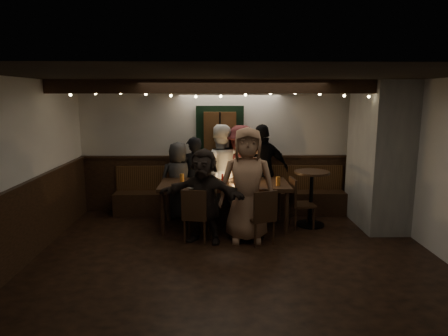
{
  "coord_description": "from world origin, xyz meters",
  "views": [
    {
      "loc": [
        -0.28,
        -5.53,
        2.35
      ],
      "look_at": [
        -0.13,
        1.6,
        1.05
      ],
      "focal_mm": 32.0,
      "sensor_mm": 36.0,
      "label": 1
    }
  ],
  "objects_px": {
    "person_e": "(263,171)",
    "person_f": "(204,196)",
    "person_g": "(247,185)",
    "chair_end": "(298,200)",
    "dining_table": "(224,187)",
    "person_b": "(194,177)",
    "person_a": "(179,180)",
    "person_d": "(241,171)",
    "chair_near_right": "(262,214)",
    "person_c": "(220,171)",
    "chair_near_left": "(195,213)",
    "high_top": "(311,191)"
  },
  "relations": [
    {
      "from": "chair_near_right",
      "to": "person_e",
      "type": "bearing_deg",
      "value": 83.52
    },
    {
      "from": "chair_near_right",
      "to": "chair_end",
      "type": "height_order",
      "value": "chair_end"
    },
    {
      "from": "person_a",
      "to": "person_g",
      "type": "distance_m",
      "value": 1.82
    },
    {
      "from": "chair_near_right",
      "to": "chair_end",
      "type": "xyz_separation_m",
      "value": [
        0.73,
        0.83,
        0.01
      ]
    },
    {
      "from": "high_top",
      "to": "person_c",
      "type": "bearing_deg",
      "value": 159.05
    },
    {
      "from": "chair_near_left",
      "to": "chair_near_right",
      "type": "height_order",
      "value": "chair_near_left"
    },
    {
      "from": "person_e",
      "to": "person_g",
      "type": "relative_size",
      "value": 0.97
    },
    {
      "from": "dining_table",
      "to": "person_a",
      "type": "bearing_deg",
      "value": 143.26
    },
    {
      "from": "person_f",
      "to": "person_e",
      "type": "bearing_deg",
      "value": 70.24
    },
    {
      "from": "dining_table",
      "to": "chair_end",
      "type": "xyz_separation_m",
      "value": [
        1.32,
        -0.05,
        -0.23
      ]
    },
    {
      "from": "person_b",
      "to": "person_c",
      "type": "relative_size",
      "value": 0.87
    },
    {
      "from": "high_top",
      "to": "person_f",
      "type": "relative_size",
      "value": 0.66
    },
    {
      "from": "person_d",
      "to": "person_e",
      "type": "xyz_separation_m",
      "value": [
        0.42,
        -0.03,
        0.01
      ]
    },
    {
      "from": "high_top",
      "to": "person_d",
      "type": "relative_size",
      "value": 0.57
    },
    {
      "from": "chair_near_right",
      "to": "person_g",
      "type": "distance_m",
      "value": 0.53
    },
    {
      "from": "dining_table",
      "to": "chair_near_left",
      "type": "relative_size",
      "value": 2.55
    },
    {
      "from": "person_d",
      "to": "chair_near_right",
      "type": "bearing_deg",
      "value": 104.48
    },
    {
      "from": "high_top",
      "to": "person_e",
      "type": "xyz_separation_m",
      "value": [
        -0.82,
        0.62,
        0.27
      ]
    },
    {
      "from": "chair_end",
      "to": "person_d",
      "type": "distance_m",
      "value": 1.3
    },
    {
      "from": "chair_near_left",
      "to": "person_b",
      "type": "height_order",
      "value": "person_b"
    },
    {
      "from": "person_f",
      "to": "dining_table",
      "type": "bearing_deg",
      "value": 82.94
    },
    {
      "from": "high_top",
      "to": "dining_table",
      "type": "bearing_deg",
      "value": -177.42
    },
    {
      "from": "person_e",
      "to": "person_f",
      "type": "relative_size",
      "value": 1.18
    },
    {
      "from": "chair_end",
      "to": "person_e",
      "type": "bearing_deg",
      "value": 126.63
    },
    {
      "from": "person_c",
      "to": "person_e",
      "type": "bearing_deg",
      "value": 179.43
    },
    {
      "from": "person_c",
      "to": "dining_table",
      "type": "bearing_deg",
      "value": 96.07
    },
    {
      "from": "chair_end",
      "to": "person_a",
      "type": "height_order",
      "value": "person_a"
    },
    {
      "from": "person_b",
      "to": "person_e",
      "type": "relative_size",
      "value": 0.87
    },
    {
      "from": "chair_end",
      "to": "dining_table",
      "type": "bearing_deg",
      "value": 178.04
    },
    {
      "from": "high_top",
      "to": "person_a",
      "type": "relative_size",
      "value": 0.68
    },
    {
      "from": "dining_table",
      "to": "person_a",
      "type": "distance_m",
      "value": 1.09
    },
    {
      "from": "dining_table",
      "to": "person_b",
      "type": "distance_m",
      "value": 0.87
    },
    {
      "from": "person_a",
      "to": "high_top",
      "type": "bearing_deg",
      "value": 157.53
    },
    {
      "from": "person_c",
      "to": "person_e",
      "type": "relative_size",
      "value": 1.0
    },
    {
      "from": "chair_near_right",
      "to": "person_e",
      "type": "height_order",
      "value": "person_e"
    },
    {
      "from": "dining_table",
      "to": "person_a",
      "type": "xyz_separation_m",
      "value": [
        -0.87,
        0.65,
        -0.01
      ]
    },
    {
      "from": "chair_near_right",
      "to": "person_b",
      "type": "relative_size",
      "value": 0.57
    },
    {
      "from": "chair_near_left",
      "to": "person_c",
      "type": "bearing_deg",
      "value": 74.82
    },
    {
      "from": "chair_end",
      "to": "person_g",
      "type": "height_order",
      "value": "person_g"
    },
    {
      "from": "dining_table",
      "to": "person_f",
      "type": "distance_m",
      "value": 0.8
    },
    {
      "from": "person_a",
      "to": "person_e",
      "type": "bearing_deg",
      "value": 172.41
    },
    {
      "from": "high_top",
      "to": "person_c",
      "type": "height_order",
      "value": "person_c"
    },
    {
      "from": "chair_end",
      "to": "chair_near_right",
      "type": "bearing_deg",
      "value": -131.37
    },
    {
      "from": "person_a",
      "to": "person_d",
      "type": "relative_size",
      "value": 0.83
    },
    {
      "from": "chair_near_left",
      "to": "person_g",
      "type": "distance_m",
      "value": 0.94
    },
    {
      "from": "chair_near_left",
      "to": "person_c",
      "type": "relative_size",
      "value": 0.5
    },
    {
      "from": "high_top",
      "to": "person_c",
      "type": "distance_m",
      "value": 1.79
    },
    {
      "from": "person_d",
      "to": "high_top",
      "type": "bearing_deg",
      "value": 157.83
    },
    {
      "from": "dining_table",
      "to": "person_d",
      "type": "height_order",
      "value": "person_d"
    },
    {
      "from": "person_d",
      "to": "person_e",
      "type": "relative_size",
      "value": 0.99
    }
  ]
}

